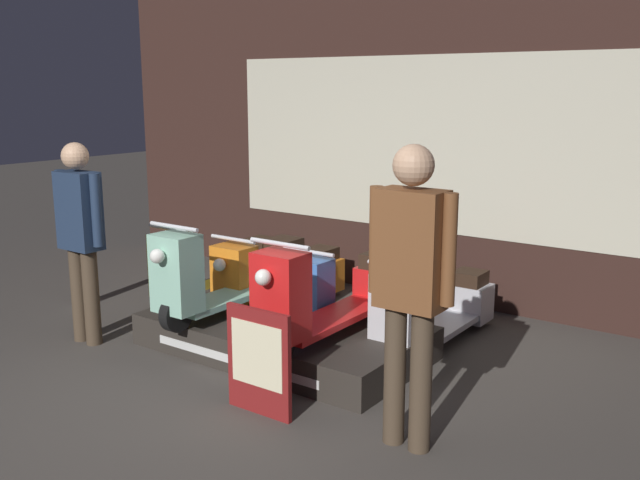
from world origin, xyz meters
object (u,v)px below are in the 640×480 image
(scooter_display_left, at_px, (231,275))
(scooter_backrow_2, at_px, (350,295))
(scooter_backrow_1, at_px, (278,281))
(street_bollard, at_px, (78,255))
(person_right_browsing, at_px, (410,275))
(scooter_display_right, at_px, (331,296))
(scooter_backrow_3, at_px, (433,312))
(price_sign_board, at_px, (259,361))
(scooter_backrow_0, at_px, (216,268))
(person_left_browsing, at_px, (80,230))

(scooter_display_left, height_order, scooter_backrow_2, scooter_display_left)
(scooter_backrow_1, bearing_deg, street_bollard, -150.76)
(scooter_display_left, relative_size, person_right_browsing, 0.95)
(scooter_display_right, distance_m, scooter_backrow_1, 1.46)
(scooter_display_right, bearing_deg, scooter_backrow_2, 114.32)
(scooter_display_right, relative_size, scooter_backrow_3, 1.00)
(scooter_backrow_2, relative_size, price_sign_board, 2.40)
(scooter_backrow_3, xyz_separation_m, street_bollard, (-3.32, -0.95, 0.20))
(scooter_display_right, bearing_deg, scooter_backrow_1, 145.14)
(scooter_backrow_1, relative_size, street_bollard, 1.68)
(scooter_display_left, height_order, scooter_backrow_0, scooter_display_left)
(scooter_backrow_0, relative_size, scooter_backrow_3, 1.00)
(scooter_display_left, xyz_separation_m, scooter_backrow_3, (1.45, 0.82, -0.26))
(scooter_display_left, bearing_deg, scooter_backrow_2, 51.98)
(scooter_display_left, height_order, street_bollard, scooter_display_left)
(person_left_browsing, bearing_deg, person_right_browsing, 0.00)
(person_left_browsing, bearing_deg, scooter_backrow_1, 62.71)
(person_right_browsing, bearing_deg, scooter_display_right, 145.20)
(person_right_browsing, bearing_deg, street_bollard, 171.34)
(scooter_backrow_3, xyz_separation_m, person_right_browsing, (0.62, -1.56, 0.74))
(scooter_display_left, bearing_deg, person_left_browsing, -142.86)
(person_left_browsing, distance_m, price_sign_board, 2.14)
(scooter_backrow_2, relative_size, street_bollard, 1.68)
(scooter_backrow_1, bearing_deg, price_sign_board, -54.45)
(scooter_display_right, distance_m, scooter_backrow_3, 0.97)
(scooter_display_right, distance_m, street_bollard, 2.89)
(scooter_display_left, bearing_deg, scooter_backrow_1, 101.41)
(price_sign_board, bearing_deg, scooter_backrow_1, 125.55)
(person_right_browsing, bearing_deg, scooter_backrow_0, 152.93)
(scooter_backrow_0, distance_m, person_right_browsing, 3.50)
(scooter_backrow_0, relative_size, person_left_browsing, 1.03)
(scooter_backrow_1, xyz_separation_m, price_sign_board, (1.24, -1.74, 0.05))
(person_right_browsing, distance_m, street_bollard, 4.02)
(person_left_browsing, height_order, street_bollard, person_left_browsing)
(scooter_display_right, height_order, person_right_browsing, person_right_browsing)
(scooter_display_left, xyz_separation_m, price_sign_board, (1.08, -0.92, -0.21))
(scooter_display_left, height_order, person_right_browsing, person_right_browsing)
(scooter_display_right, relative_size, scooter_backrow_0, 1.00)
(person_left_browsing, relative_size, person_right_browsing, 0.93)
(scooter_backrow_3, bearing_deg, street_bollard, -163.97)
(price_sign_board, bearing_deg, street_bollard, 165.11)
(scooter_display_left, relative_size, price_sign_board, 2.40)
(scooter_backrow_0, xyz_separation_m, scooter_backrow_2, (1.62, 0.00, 0.00))
(scooter_backrow_2, distance_m, price_sign_board, 1.79)
(person_right_browsing, relative_size, street_bollard, 1.76)
(scooter_backrow_3, relative_size, person_left_browsing, 1.03)
(scooter_display_right, xyz_separation_m, price_sign_board, (0.06, -0.92, -0.21))
(scooter_display_left, xyz_separation_m, scooter_backrow_1, (-0.17, 0.82, -0.26))
(scooter_display_right, xyz_separation_m, scooter_backrow_2, (-0.37, 0.82, -0.26))
(scooter_display_left, distance_m, scooter_backrow_1, 0.88)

